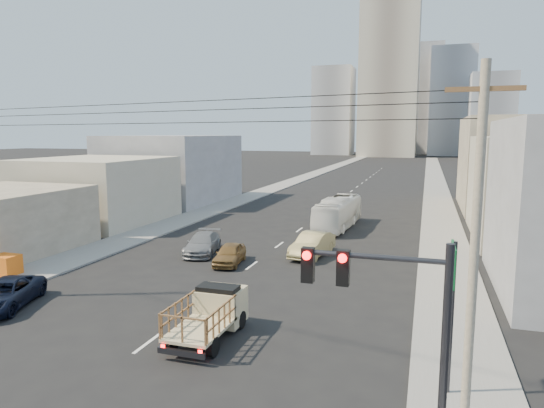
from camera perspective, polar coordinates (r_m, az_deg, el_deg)
The scene contains 23 objects.
ground at distance 19.11m, azimuth -17.75°, elevation -17.67°, with size 420.00×420.00×0.00m, color black.
sidewalk_left at distance 87.09m, azimuth 3.03°, elevation 2.87°, with size 3.50×180.00×0.12m, color gray.
sidewalk_right at distance 84.27m, azimuth 18.68°, elevation 2.27°, with size 3.50×180.00×0.12m, color gray.
lane_dashes at distance 68.14m, azimuth 8.95°, elevation 1.23°, with size 0.15×104.00×0.01m.
flatbed_pickup at distance 20.30m, azimuth -7.33°, elevation -12.40°, with size 1.95×4.41×1.90m.
navy_pickup at distance 26.71m, azimuth -28.97°, elevation -9.25°, with size 2.22×4.81×1.34m, color black.
city_bus at distance 43.00m, azimuth 7.76°, elevation -1.02°, with size 2.26×9.67×2.69m, color white.
sedan_brown at distance 31.10m, azimuth -5.01°, elevation -5.88°, with size 1.54×3.82×1.30m, color brown.
sedan_tan at distance 33.01m, azimuth 4.77°, elevation -4.79°, with size 1.68×4.81×1.58m, color #9C8F5B.
sedan_grey at distance 33.99m, azimuth -8.16°, elevation -4.64°, with size 1.94×4.77×1.38m, color gray.
traffic_signal at distance 11.17m, azimuth 14.34°, elevation -13.84°, with size 3.23×0.35×6.00m.
green_sign at distance 16.03m, azimuth 20.45°, elevation -8.54°, with size 0.18×1.60×5.00m.
utility_pole at distance 13.28m, azimuth 22.70°, elevation -5.66°, with size 1.80×0.24×10.00m.
overhead_wires at distance 18.49m, azimuth -16.26°, elevation 10.22°, with size 23.01×5.02×0.72m.
crate_stack at distance 32.42m, azimuth -29.09°, elevation -6.25°, with size 1.80×1.20×1.14m.
bldg_right_far at distance 58.76m, azimuth 27.33°, elevation 4.20°, with size 12.00×16.00×10.00m, color gray.
bldg_left_mid at distance 48.14m, azimuth -19.84°, elevation 1.54°, with size 11.00×12.00×6.00m, color #B2AA90.
bldg_left_far at distance 60.81m, azimuth -11.64°, elevation 4.11°, with size 12.00×16.00×8.00m, color gray.
high_rise_tower at distance 185.69m, azimuth 13.67°, elevation 14.77°, with size 20.00×20.00×60.00m, color gray.
midrise_ne at distance 199.36m, azimuth 20.33°, elevation 11.15°, with size 16.00×16.00×40.00m, color gray.
midrise_nw at distance 197.42m, azimuth 7.27°, elevation 10.75°, with size 15.00×15.00×34.00m, color gray.
midrise_back at distance 214.35m, azimuth 16.92°, elevation 11.60°, with size 18.00×18.00×44.00m, color gray.
midrise_east at distance 180.04m, azimuth 24.37°, elevation 9.38°, with size 14.00×14.00×28.00m, color gray.
Camera 1 is at (10.26, -13.86, 8.23)m, focal length 32.00 mm.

